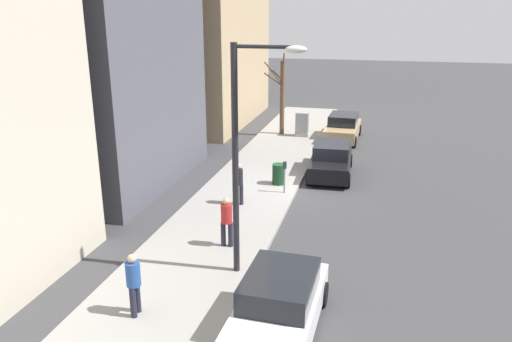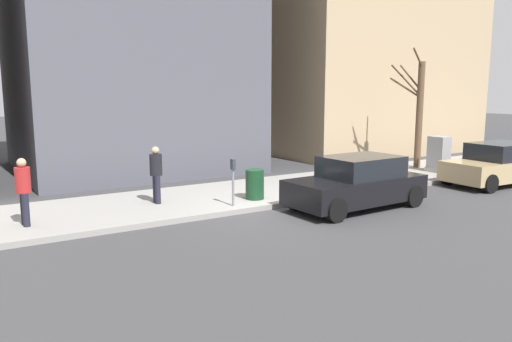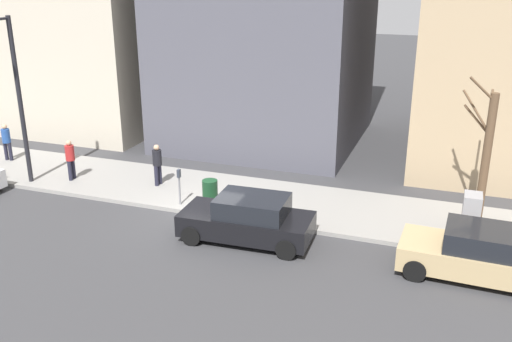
{
  "view_description": "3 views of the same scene",
  "coord_description": "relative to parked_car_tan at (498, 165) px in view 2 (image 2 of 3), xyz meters",
  "views": [
    {
      "loc": [
        -3.18,
        20.27,
        7.43
      ],
      "look_at": [
        1.5,
        1.7,
        1.23
      ],
      "focal_mm": 35.0,
      "sensor_mm": 36.0,
      "label": 1
    },
    {
      "loc": [
        -11.69,
        7.78,
        3.43
      ],
      "look_at": [
        1.52,
        -0.42,
        0.88
      ],
      "focal_mm": 35.0,
      "sensor_mm": 36.0,
      "label": 2
    },
    {
      "loc": [
        -16.64,
        -8.09,
        8.36
      ],
      "look_at": [
        1.16,
        -1.68,
        1.53
      ],
      "focal_mm": 40.0,
      "sensor_mm": 36.0,
      "label": 3
    }
  ],
  "objects": [
    {
      "name": "bare_tree",
      "position": [
        3.75,
        -0.01,
        1.78
      ],
      "size": [
        1.42,
        1.12,
        4.96
      ],
      "color": "brown",
      "rests_on": "sidewalk"
    },
    {
      "name": "parked_car_black",
      "position": [
        -0.02,
        6.92,
        0.0
      ],
      "size": [
        2.06,
        4.27,
        1.52
      ],
      "rotation": [
        0.0,
        0.0,
        0.04
      ],
      "color": "black",
      "rests_on": "ground"
    },
    {
      "name": "parking_meter",
      "position": [
        1.56,
        10.16,
        0.24
      ],
      "size": [
        0.14,
        0.1,
        1.35
      ],
      "color": "slate",
      "rests_on": "sidewalk"
    },
    {
      "name": "ground_plane",
      "position": [
        1.11,
        9.15,
        -0.74
      ],
      "size": [
        120.0,
        120.0,
        0.0
      ],
      "primitive_type": "plane",
      "color": "#38383A"
    },
    {
      "name": "trash_bin",
      "position": [
        2.01,
        9.16,
        -0.14
      ],
      "size": [
        0.56,
        0.56,
        0.9
      ],
      "primitive_type": "cylinder",
      "color": "#14381E",
      "rests_on": "sidewalk"
    },
    {
      "name": "pedestrian_midblock",
      "position": [
        2.41,
        15.48,
        0.35
      ],
      "size": [
        0.4,
        0.36,
        1.66
      ],
      "rotation": [
        0.0,
        0.0,
        3.21
      ],
      "color": "#1E1E2D",
      "rests_on": "sidewalk"
    },
    {
      "name": "office_block_center",
      "position": [
        11.14,
        10.05,
        6.28
      ],
      "size": [
        9.06,
        9.06,
        14.03
      ],
      "primitive_type": "cube",
      "color": "#4C4C56",
      "rests_on": "ground"
    },
    {
      "name": "utility_box",
      "position": [
        2.41,
        0.23,
        0.11
      ],
      "size": [
        0.83,
        0.61,
        1.43
      ],
      "color": "#A8A399",
      "rests_on": "sidewalk"
    },
    {
      "name": "pedestrian_near_meter",
      "position": [
        3.06,
        11.88,
        0.35
      ],
      "size": [
        0.4,
        0.36,
        1.66
      ],
      "rotation": [
        0.0,
        0.0,
        6.2
      ],
      "color": "#1E1E2D",
      "rests_on": "sidewalk"
    },
    {
      "name": "parked_car_tan",
      "position": [
        0.0,
        0.0,
        0.0
      ],
      "size": [
        2.05,
        4.26,
        1.52
      ],
      "rotation": [
        0.0,
        0.0,
        -0.04
      ],
      "color": "tan",
      "rests_on": "ground"
    },
    {
      "name": "sidewalk",
      "position": [
        3.11,
        9.15,
        -0.66
      ],
      "size": [
        4.0,
        36.0,
        0.15
      ],
      "primitive_type": "cube",
      "color": "gray",
      "rests_on": "ground"
    }
  ]
}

